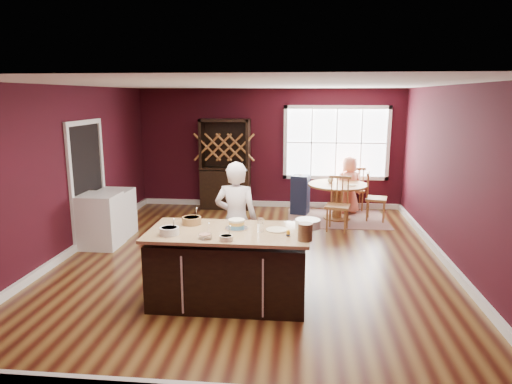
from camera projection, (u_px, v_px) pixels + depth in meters
The scene contains 28 objects.
room_shell at pixel (253, 174), 7.01m from camera, with size 7.00×7.00×7.00m.
window at pixel (336, 143), 10.21m from camera, with size 2.36×0.10×1.66m, color white, non-canonical shape.
doorway at pixel (88, 184), 7.96m from camera, with size 0.08×1.26×2.13m, color white, non-canonical shape.
kitchen_island at pixel (229, 268), 5.67m from camera, with size 1.96×1.03×0.92m.
dining_table at pixel (338, 194), 9.47m from camera, with size 1.23×1.23×0.75m.
baker at pixel (236, 221), 6.34m from camera, with size 0.61×0.40×1.67m, color white.
layer_cake at pixel (237, 224), 5.65m from camera, with size 0.28×0.28×0.12m, color white, non-canonical shape.
bowl_blue at pixel (169, 231), 5.40m from camera, with size 0.23×0.23×0.09m, color silver.
bowl_yellow at pixel (192, 221), 5.84m from camera, with size 0.25×0.25×0.09m, color #8E6D4A.
bowl_pink at pixel (205, 236), 5.24m from camera, with size 0.16×0.16×0.06m, color silver.
bowl_olive at pixel (226, 238), 5.18m from camera, with size 0.16×0.16×0.06m, color #F3EAB5.
drinking_glass at pixel (261, 225), 5.50m from camera, with size 0.08×0.08×0.17m, color white.
dinner_plate at pixel (277, 230), 5.57m from camera, with size 0.27×0.27×0.02m, color beige.
white_tub at pixel (308, 224), 5.68m from camera, with size 0.31×0.31×0.11m, color white.
stoneware_crock at pixel (305, 232), 5.17m from camera, with size 0.17×0.17×0.20m, color brown.
toy_figurine at pixel (288, 233), 5.33m from camera, with size 0.05×0.05×0.08m, color #F4A816, non-canonical shape.
rug at pixel (337, 219), 9.58m from camera, with size 2.03×1.57×0.01m, color brown.
chair_east at pixel (376, 196), 9.35m from camera, with size 0.43×0.41×1.02m, color brown, non-canonical shape.
chair_south at pixel (338, 204), 8.65m from camera, with size 0.44×0.42×1.05m, color brown, non-canonical shape.
chair_north at pixel (354, 188), 10.23m from camera, with size 0.42×0.40×1.01m, color #995224, non-canonical shape.
seated_woman at pixel (349, 185), 9.93m from camera, with size 0.62×0.40×1.26m, color #E98868.
high_chair at pixel (300, 194), 9.92m from camera, with size 0.36×0.36×0.89m, color black, non-canonical shape.
toddler at pixel (302, 177), 9.83m from camera, with size 0.18×0.14×0.26m, color #8CA5BF, non-canonical shape.
table_plate at pixel (351, 185), 9.27m from camera, with size 0.21×0.21×0.02m, color beige.
table_cup at pixel (331, 181), 9.53m from camera, with size 0.12×0.12×0.10m, color white.
hutch at pixel (225, 164), 10.31m from camera, with size 1.11×0.46×2.03m, color black.
washer at pixel (101, 221), 7.73m from camera, with size 0.63×0.61×0.92m, color silver.
dryer at pixel (116, 213), 8.36m from camera, with size 0.59×0.57×0.86m, color silver.
Camera 1 is at (0.74, -6.88, 2.54)m, focal length 32.00 mm.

